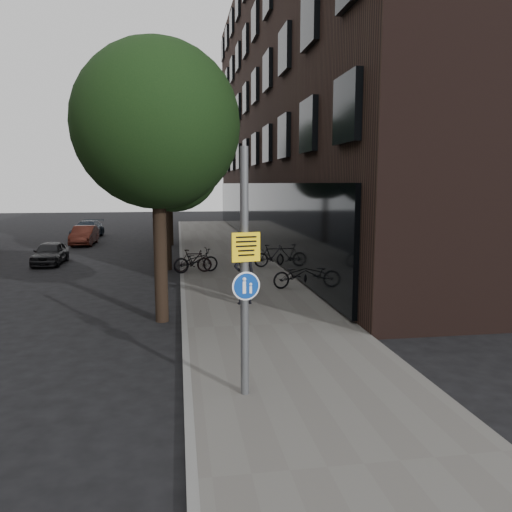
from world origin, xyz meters
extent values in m
plane|color=black|center=(0.00, 0.00, 0.00)|extent=(120.00, 120.00, 0.00)
cube|color=#5C5A55|center=(0.25, 10.00, 0.06)|extent=(4.50, 60.00, 0.12)
cube|color=slate|center=(-2.00, 10.00, 0.07)|extent=(0.15, 60.00, 0.13)
cube|color=black|center=(8.50, 22.00, 9.00)|extent=(12.00, 40.00, 18.00)
cylinder|color=black|center=(-2.60, 4.50, 1.60)|extent=(0.36, 0.36, 3.20)
sphere|color=black|center=(-2.60, 4.50, 5.30)|extent=(4.40, 4.40, 4.40)
sphere|color=black|center=(-2.20, 5.30, 4.30)|extent=(2.64, 2.64, 2.64)
cylinder|color=black|center=(-2.60, 13.00, 1.60)|extent=(0.36, 0.36, 3.20)
sphere|color=black|center=(-2.60, 13.00, 5.30)|extent=(5.00, 5.00, 5.00)
sphere|color=black|center=(-2.20, 13.80, 4.30)|extent=(3.00, 3.00, 3.00)
cylinder|color=black|center=(-2.60, 22.00, 1.60)|extent=(0.36, 0.36, 3.20)
sphere|color=black|center=(-2.60, 22.00, 5.30)|extent=(5.00, 5.00, 5.00)
sphere|color=black|center=(-2.20, 22.80, 4.30)|extent=(3.00, 3.00, 3.00)
cylinder|color=#595B5E|center=(-1.01, -0.88, 2.25)|extent=(0.14, 0.14, 4.27)
cube|color=yellow|center=(-1.01, -0.88, 2.73)|extent=(0.49, 0.12, 0.49)
cylinder|color=navy|center=(-1.01, -0.88, 2.06)|extent=(0.43, 0.10, 0.44)
cylinder|color=white|center=(-1.01, -0.88, 2.06)|extent=(0.49, 0.11, 0.49)
imported|color=black|center=(-0.15, 5.67, 1.01)|extent=(0.72, 0.54, 1.78)
imported|color=black|center=(2.00, 7.80, 0.59)|extent=(1.90, 1.02, 0.95)
imported|color=black|center=(1.98, 12.29, 0.62)|extent=(1.69, 0.56, 1.00)
imported|color=black|center=(-1.42, 11.43, 0.62)|extent=(2.01, 1.16, 1.00)
imported|color=black|center=(-1.55, 11.51, 0.60)|extent=(1.61, 0.53, 0.95)
imported|color=black|center=(-8.12, 15.37, 0.54)|extent=(1.28, 3.17, 1.08)
imported|color=#562218|center=(-7.92, 23.03, 0.59)|extent=(1.28, 3.58, 1.18)
imported|color=#1C2532|center=(-8.45, 27.36, 0.59)|extent=(2.00, 4.22, 1.19)
camera|label=1|loc=(-2.10, -9.15, 3.78)|focal=35.00mm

